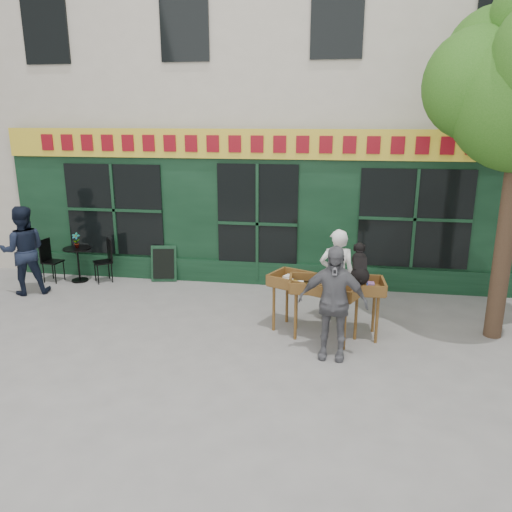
% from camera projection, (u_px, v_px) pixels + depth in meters
% --- Properties ---
extents(ground, '(80.00, 80.00, 0.00)m').
position_uv_depth(ground, '(236.00, 326.00, 8.72)').
color(ground, slate).
rests_on(ground, ground).
extents(building, '(14.00, 7.26, 10.00)m').
position_uv_depth(building, '(280.00, 60.00, 13.06)').
color(building, beige).
rests_on(building, ground).
extents(book_cart_center, '(1.53, 0.70, 0.99)m').
position_uv_depth(book_cart_center, '(336.00, 289.00, 8.13)').
color(book_cart_center, brown).
rests_on(book_cart_center, ground).
extents(dog, '(0.37, 0.62, 0.60)m').
position_uv_depth(dog, '(360.00, 263.00, 7.90)').
color(dog, black).
rests_on(dog, book_cart_center).
extents(woman, '(0.63, 0.43, 1.68)m').
position_uv_depth(woman, '(337.00, 276.00, 8.74)').
color(woman, white).
rests_on(woman, ground).
extents(book_cart_right, '(1.62, 1.19, 0.99)m').
position_uv_depth(book_cart_right, '(315.00, 288.00, 8.16)').
color(book_cart_right, brown).
rests_on(book_cart_right, ground).
extents(man_right, '(1.06, 0.51, 1.75)m').
position_uv_depth(man_right, '(333.00, 303.00, 7.38)').
color(man_right, '#59595E').
rests_on(man_right, ground).
extents(bistro_table, '(0.60, 0.60, 0.76)m').
position_uv_depth(bistro_table, '(78.00, 258.00, 10.97)').
color(bistro_table, black).
rests_on(bistro_table, ground).
extents(bistro_chair_left, '(0.41, 0.40, 0.95)m').
position_uv_depth(bistro_chair_left, '(49.00, 257.00, 10.98)').
color(bistro_chair_left, black).
rests_on(bistro_chair_left, ground).
extents(bistro_chair_right, '(0.51, 0.51, 0.95)m').
position_uv_depth(bistro_chair_right, '(106.00, 257.00, 10.97)').
color(bistro_chair_right, black).
rests_on(bistro_chair_right, ground).
extents(potted_plant, '(0.19, 0.14, 0.34)m').
position_uv_depth(potted_plant, '(76.00, 240.00, 10.87)').
color(potted_plant, gray).
rests_on(potted_plant, bistro_table).
extents(man_left, '(1.11, 1.03, 1.82)m').
position_uv_depth(man_left, '(24.00, 251.00, 10.12)').
color(man_left, black).
rests_on(man_left, ground).
extents(chalkboard, '(0.58, 0.28, 0.79)m').
position_uv_depth(chalkboard, '(164.00, 264.00, 11.02)').
color(chalkboard, black).
rests_on(chalkboard, ground).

